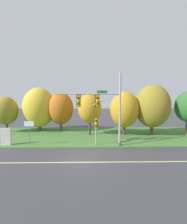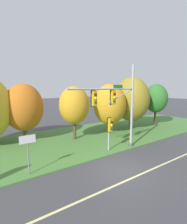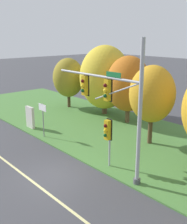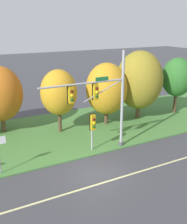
{
  "view_description": "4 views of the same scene",
  "coord_description": "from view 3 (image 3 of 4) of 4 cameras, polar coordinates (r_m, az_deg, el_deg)",
  "views": [
    {
      "loc": [
        0.9,
        -13.05,
        5.05
      ],
      "look_at": [
        1.23,
        4.53,
        3.67
      ],
      "focal_mm": 24.0,
      "sensor_mm": 36.0,
      "label": 1
    },
    {
      "loc": [
        -8.65,
        -8.38,
        5.9
      ],
      "look_at": [
        0.35,
        4.15,
        3.68
      ],
      "focal_mm": 28.0,
      "sensor_mm": 36.0,
      "label": 2
    },
    {
      "loc": [
        12.93,
        -8.02,
        8.08
      ],
      "look_at": [
        -0.72,
        3.96,
        3.03
      ],
      "focal_mm": 45.0,
      "sensor_mm": 36.0,
      "label": 3
    },
    {
      "loc": [
        -8.34,
        -14.93,
        9.98
      ],
      "look_at": [
        2.12,
        4.23,
        2.97
      ],
      "focal_mm": 45.0,
      "sensor_mm": 36.0,
      "label": 4
    }
  ],
  "objects": [
    {
      "name": "tree_nearest_road",
      "position": [
        31.44,
        -5.12,
        6.96
      ],
      "size": [
        3.45,
        3.45,
        5.5
      ],
      "color": "#4C3823",
      "rests_on": "grass_verge"
    },
    {
      "name": "pedestrian_signal_near_kerb",
      "position": [
        17.02,
        2.92,
        -4.22
      ],
      "size": [
        0.46,
        0.55,
        3.09
      ],
      "color": "#9EA0A5",
      "rests_on": "grass_verge"
    },
    {
      "name": "tree_behind_signpost",
      "position": [
        25.74,
        7.09,
        5.67
      ],
      "size": [
        4.05,
        4.05,
        6.17
      ],
      "color": "brown",
      "rests_on": "grass_verge"
    },
    {
      "name": "tree_left_of_mast",
      "position": [
        28.51,
        2.33,
        7.04
      ],
      "size": [
        5.12,
        5.12,
        6.99
      ],
      "color": "brown",
      "rests_on": "grass_verge"
    },
    {
      "name": "lane_stripe",
      "position": [
        16.7,
        -12.11,
        -13.78
      ],
      "size": [
        36.0,
        0.16,
        0.01
      ],
      "primitive_type": "cube",
      "color": "beige",
      "rests_on": "ground"
    },
    {
      "name": "traffic_signal_mast",
      "position": [
        15.75,
        4.35,
        2.28
      ],
      "size": [
        7.09,
        0.49,
        7.86
      ],
      "color": "#9EA0A5",
      "rests_on": "grass_verge"
    },
    {
      "name": "info_kiosk",
      "position": [
        25.22,
        -12.75,
        -1.07
      ],
      "size": [
        1.1,
        0.24,
        1.9
      ],
      "color": "beige",
      "rests_on": "grass_verge"
    },
    {
      "name": "tree_mid_verge",
      "position": [
        20.81,
        11.83,
        3.56
      ],
      "size": [
        3.35,
        3.35,
        5.9
      ],
      "color": "#4C3823",
      "rests_on": "grass_verge"
    },
    {
      "name": "ground_plane",
      "position": [
        17.23,
        -8.55,
        -12.64
      ],
      "size": [
        160.0,
        160.0,
        0.0
      ],
      "primitive_type": "plane",
      "color": "#3D3D42"
    },
    {
      "name": "grass_verge",
      "position": [
        22.28,
        9.61,
        -5.83
      ],
      "size": [
        48.0,
        11.5,
        0.1
      ],
      "primitive_type": "cube",
      "color": "#477A38",
      "rests_on": "ground"
    },
    {
      "name": "route_sign_post",
      "position": [
        22.54,
        -10.26,
        -0.42
      ],
      "size": [
        1.04,
        0.08,
        2.74
      ],
      "color": "slate",
      "rests_on": "grass_verge"
    }
  ]
}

